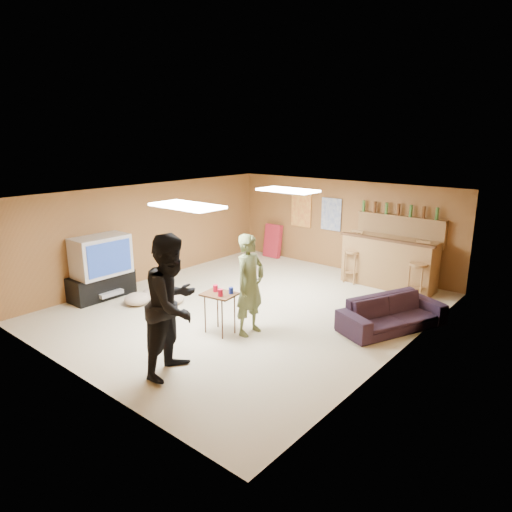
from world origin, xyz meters
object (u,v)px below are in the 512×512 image
Objects in this scene: person_olive at (250,285)px; person_black at (173,305)px; tv_body at (101,256)px; sofa at (392,313)px; tray_table at (220,313)px; bar_counter at (389,262)px.

person_black reaches higher than person_olive.
tv_body is 0.55× the size of person_black.
sofa is (1.73, 3.38, -0.72)m from person_black.
person_olive is at bearing -14.52° from person_black.
tray_table is (-2.15, -2.05, 0.08)m from sofa.
person_olive is at bearing -100.94° from bar_counter.
person_black reaches higher than tray_table.
tray_table is at bearing 5.71° from tv_body.
person_olive is (3.41, 0.63, -0.04)m from tv_body.
bar_counter is 1.17× the size of person_olive.
bar_counter reaches higher than sofa.
person_black is (0.03, -1.66, 0.15)m from person_olive.
tray_table is at bearing 156.95° from sofa.
person_olive is (-0.74, -3.82, 0.31)m from bar_counter.
person_olive is 2.53m from sofa.
person_black is at bearing 176.17° from sofa.
person_black is at bearing -16.58° from tv_body.
bar_counter is at bearing -22.96° from person_black.
tv_body is at bearing -174.29° from tray_table.
person_black is at bearing -72.58° from tray_table.
bar_counter is 2.35m from sofa.
person_olive is 0.85× the size of person_black.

